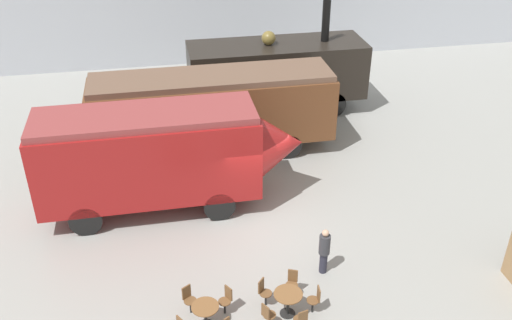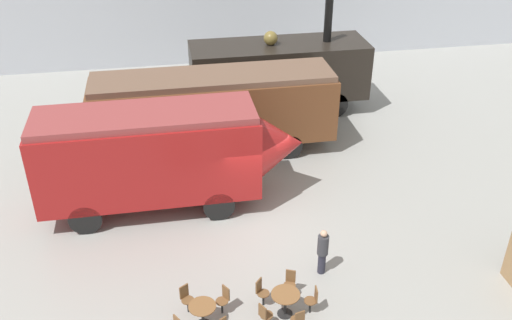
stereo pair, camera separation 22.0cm
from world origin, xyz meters
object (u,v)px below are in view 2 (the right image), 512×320
at_px(cafe_table_near, 203,311).
at_px(cafe_table_mid, 285,299).
at_px(passenger_coach_wooden, 214,107).
at_px(streamlined_locomotive, 167,152).
at_px(visitor_person, 323,250).
at_px(steam_locomotive, 279,70).

xyz_separation_m(cafe_table_near, cafe_table_mid, (2.30, 0.00, 0.04)).
height_order(passenger_coach_wooden, cafe_table_mid, passenger_coach_wooden).
relative_size(streamlined_locomotive, visitor_person, 5.76).
distance_m(passenger_coach_wooden, visitor_person, 8.54).
bearing_deg(streamlined_locomotive, cafe_table_near, -84.54).
bearing_deg(steam_locomotive, cafe_table_near, -110.47).
height_order(steam_locomotive, cafe_table_mid, steam_locomotive).
bearing_deg(streamlined_locomotive, cafe_table_mid, -64.20).
xyz_separation_m(steam_locomotive, cafe_table_near, (-4.90, -13.12, -1.52)).
xyz_separation_m(streamlined_locomotive, visitor_person, (4.35, -4.42, -1.35)).
xyz_separation_m(passenger_coach_wooden, visitor_person, (2.32, -8.13, -1.18)).
bearing_deg(streamlined_locomotive, visitor_person, -45.46).
xyz_separation_m(passenger_coach_wooden, cafe_table_mid, (0.84, -9.65, -1.46)).
height_order(cafe_table_mid, visitor_person, visitor_person).
relative_size(passenger_coach_wooden, streamlined_locomotive, 1.07).
xyz_separation_m(passenger_coach_wooden, streamlined_locomotive, (-2.03, -3.72, 0.17)).
bearing_deg(passenger_coach_wooden, streamlined_locomotive, -118.62).
xyz_separation_m(steam_locomotive, streamlined_locomotive, (-5.47, -7.18, 0.15)).
bearing_deg(streamlined_locomotive, steam_locomotive, 52.72).
bearing_deg(passenger_coach_wooden, visitor_person, -74.08).
distance_m(streamlined_locomotive, cafe_table_near, 6.20).
relative_size(steam_locomotive, cafe_table_near, 10.78).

